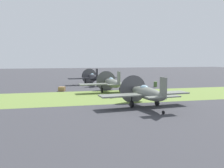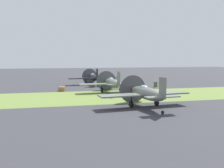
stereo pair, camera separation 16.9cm
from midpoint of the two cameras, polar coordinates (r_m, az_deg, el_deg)
name	(u,v)px [view 2 (the right image)]	position (r m, az deg, el deg)	size (l,w,h in m)	color
ground_plane	(111,86)	(43.86, -0.21, -0.36)	(160.00, 160.00, 0.00)	#38383D
grass_verge	(131,95)	(32.41, 4.59, -2.64)	(120.00, 11.00, 0.01)	olive
airplane_lead	(93,77)	(45.30, -4.30, 1.53)	(9.03, 7.14, 3.21)	black
airplane_wingman	(112,83)	(34.78, 0.12, 0.26)	(9.26, 7.33, 3.30)	slate
airplane_trail	(146,93)	(24.63, 8.03, -2.11)	(9.52, 7.55, 3.38)	slate
ground_crew_chief	(134,80)	(44.38, 5.32, 0.87)	(0.38, 0.59, 1.73)	#9E998E
fuel_drum	(156,84)	(42.51, 10.19, -0.05)	(0.60, 0.60, 0.90)	#476633
supply_crate	(62,89)	(37.18, -11.41, -1.13)	(0.90, 0.90, 0.64)	olive
runway_marker_cone	(144,88)	(38.91, 7.47, -0.90)	(0.36, 0.36, 0.44)	orange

